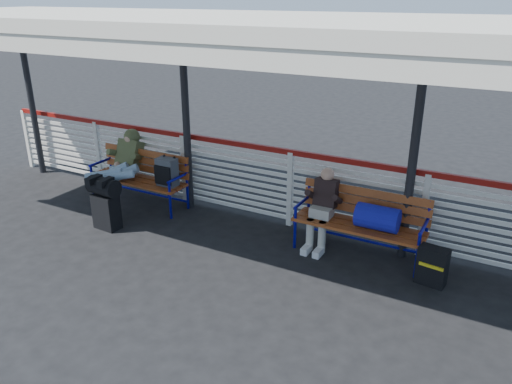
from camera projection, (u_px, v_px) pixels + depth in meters
The scene contains 9 objects.
ground at pixel (226, 281), 6.35m from camera, with size 60.00×60.00×0.00m, color black.
fence at pixel (290, 186), 7.65m from camera, with size 12.08×0.08×1.24m.
canopy at pixel (259, 27), 5.93m from camera, with size 12.60×3.60×3.16m.
luggage_stack at pixel (105, 201), 7.63m from camera, with size 0.52×0.31×0.83m.
bench_left at pixel (149, 173), 8.41m from camera, with size 1.80×0.56×0.93m.
bench_right at pixel (369, 217), 6.74m from camera, with size 1.80×0.56×0.92m.
traveler_man at pixel (118, 169), 8.25m from camera, with size 0.94×1.63×0.77m.
companion_person at pixel (322, 208), 7.03m from camera, with size 0.32×0.66×1.15m.
suitcase_side at pixel (432, 266), 6.21m from camera, with size 0.38×0.27×0.50m.
Camera 1 is at (2.96, -4.62, 3.41)m, focal length 35.00 mm.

